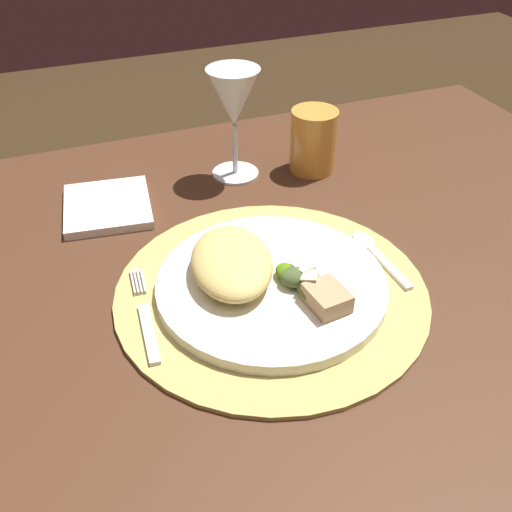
% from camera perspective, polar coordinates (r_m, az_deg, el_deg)
% --- Properties ---
extents(dining_table, '(1.20, 0.90, 0.72)m').
position_cam_1_polar(dining_table, '(0.84, 1.96, -10.95)').
color(dining_table, '#482B19').
rests_on(dining_table, ground).
extents(placemat, '(0.37, 0.37, 0.01)m').
position_cam_1_polar(placemat, '(0.70, 1.48, -3.41)').
color(placemat, tan).
rests_on(placemat, dining_table).
extents(dinner_plate, '(0.27, 0.27, 0.01)m').
position_cam_1_polar(dinner_plate, '(0.70, 1.49, -2.77)').
color(dinner_plate, white).
rests_on(dinner_plate, placemat).
extents(pasta_serving, '(0.12, 0.16, 0.04)m').
position_cam_1_polar(pasta_serving, '(0.69, -2.35, -0.59)').
color(pasta_serving, '#DEC269').
rests_on(pasta_serving, dinner_plate).
extents(salad_greens, '(0.05, 0.08, 0.03)m').
position_cam_1_polar(salad_greens, '(0.68, 4.27, -2.24)').
color(salad_greens, '#4D7A12').
rests_on(salad_greens, dinner_plate).
extents(bread_piece, '(0.04, 0.05, 0.02)m').
position_cam_1_polar(bread_piece, '(0.65, 6.82, -4.02)').
color(bread_piece, tan).
rests_on(bread_piece, dinner_plate).
extents(fork, '(0.03, 0.16, 0.00)m').
position_cam_1_polar(fork, '(0.67, -10.56, -5.84)').
color(fork, silver).
rests_on(fork, placemat).
extents(spoon, '(0.03, 0.13, 0.01)m').
position_cam_1_polar(spoon, '(0.77, 11.11, 0.64)').
color(spoon, silver).
rests_on(spoon, placemat).
extents(napkin, '(0.13, 0.14, 0.01)m').
position_cam_1_polar(napkin, '(0.87, -14.07, 4.66)').
color(napkin, white).
rests_on(napkin, dining_table).
extents(wine_glass, '(0.08, 0.08, 0.17)m').
position_cam_1_polar(wine_glass, '(0.89, -2.16, 14.62)').
color(wine_glass, silver).
rests_on(wine_glass, dining_table).
extents(amber_tumbler, '(0.07, 0.07, 0.10)m').
position_cam_1_polar(amber_tumbler, '(0.94, 5.53, 10.95)').
color(amber_tumbler, gold).
rests_on(amber_tumbler, dining_table).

